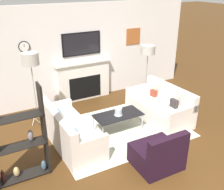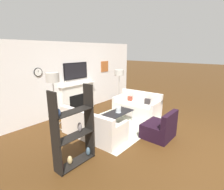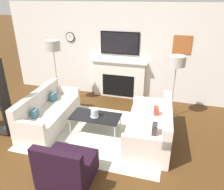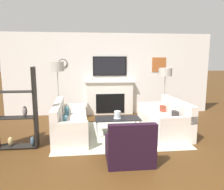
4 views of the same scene
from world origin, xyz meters
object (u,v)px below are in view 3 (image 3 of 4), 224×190
object	(u,v)px
floor_lamp_left	(53,47)
floor_lamp_right	(177,62)
coffee_table	(95,117)
hurricane_candle	(95,113)
couch_right	(151,129)
couch_left	(49,114)
armchair	(67,168)

from	to	relation	value
floor_lamp_left	floor_lamp_right	distance (m)	3.18
coffee_table	floor_lamp_left	world-z (taller)	floor_lamp_left
hurricane_candle	floor_lamp_right	world-z (taller)	floor_lamp_right
couch_right	hurricane_candle	world-z (taller)	couch_right
couch_left	hurricane_candle	world-z (taller)	couch_left
hurricane_candle	couch_left	bearing A→B (deg)	178.71
couch_left	hurricane_candle	size ratio (longest dim) A/B	10.10
couch_right	floor_lamp_left	world-z (taller)	floor_lamp_left
armchair	floor_lamp_left	size ratio (longest dim) A/B	0.47
couch_right	floor_lamp_right	xyz separation A→B (m)	(0.38, 1.17, 1.15)
armchair	hurricane_candle	world-z (taller)	armchair
couch_right	armchair	distance (m)	1.91
floor_lamp_left	floor_lamp_right	bearing A→B (deg)	-0.00
armchair	couch_left	bearing A→B (deg)	129.23
couch_left	hurricane_candle	bearing A→B (deg)	-1.29
couch_right	coffee_table	xyz separation A→B (m)	(-1.22, -0.01, 0.10)
armchair	hurricane_candle	bearing A→B (deg)	91.09
coffee_table	hurricane_candle	bearing A→B (deg)	-106.14
coffee_table	floor_lamp_left	distance (m)	2.32
couch_right	floor_lamp_right	world-z (taller)	floor_lamp_right
couch_left	coffee_table	distance (m)	1.19
floor_lamp_right	couch_right	bearing A→B (deg)	-108.12
floor_lamp_right	couch_left	bearing A→B (deg)	-157.11
couch_left	coffee_table	world-z (taller)	couch_left
coffee_table	couch_left	bearing A→B (deg)	179.65
couch_left	armchair	distance (m)	1.91
couch_right	coffee_table	world-z (taller)	couch_right
couch_left	couch_right	xyz separation A→B (m)	(2.41, 0.00, 0.00)
coffee_table	hurricane_candle	xyz separation A→B (m)	(-0.01, -0.02, 0.11)
hurricane_candle	floor_lamp_right	xyz separation A→B (m)	(1.61, 1.20, 0.95)
couch_right	coffee_table	distance (m)	1.23
coffee_table	hurricane_candle	world-z (taller)	hurricane_candle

